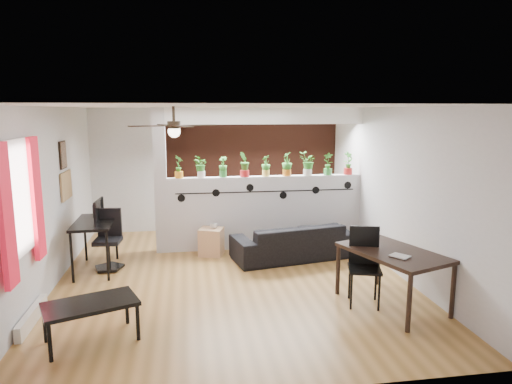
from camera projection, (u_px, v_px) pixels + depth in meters
The scene contains 30 objects.
room_shell at pixel (231, 195), 6.83m from camera, with size 6.30×7.10×2.90m.
partition_wall at pixel (266, 212), 8.52m from camera, with size 3.60×0.18×1.35m, color #BCBCC1.
ceiling_header at pixel (266, 116), 8.21m from camera, with size 3.60×0.18×0.30m, color white.
pier_column at pixel (160, 181), 8.12m from camera, with size 0.22×0.20×2.60m, color #BCBCC1.
brick_panel at pixel (254, 169), 9.84m from camera, with size 3.90×0.05×2.60m, color brown.
vine_decal at pixel (267, 191), 8.36m from camera, with size 3.31×0.01×0.30m.
window_assembly at pixel (20, 202), 5.24m from camera, with size 0.09×1.30×1.55m.
baseboard_heater at pixel (32, 317), 5.50m from camera, with size 0.08×1.00×0.18m, color silver.
corkboard at pixel (66, 185), 7.36m from camera, with size 0.03×0.60×0.45m, color #A47D4F.
framed_art at pixel (63, 155), 7.22m from camera, with size 0.03×0.34×0.44m.
ceiling_fan at pixel (174, 127), 6.24m from camera, with size 1.19×1.19×0.43m.
potted_plant_0 at pixel (179, 166), 8.13m from camera, with size 0.26×0.27×0.42m.
potted_plant_1 at pixel (201, 166), 8.19m from camera, with size 0.22×0.24×0.40m.
potted_plant_2 at pixel (223, 166), 8.25m from camera, with size 0.23×0.22×0.37m.
potted_plant_3 at pixel (245, 164), 8.30m from camera, with size 0.24×0.27×0.46m.
potted_plant_4 at pixel (266, 165), 8.37m from camera, with size 0.24×0.25×0.39m.
potted_plant_5 at pixel (287, 163), 8.42m from camera, with size 0.24×0.27×0.44m.
potted_plant_6 at pixel (308, 163), 8.48m from camera, with size 0.26×0.23×0.44m.
potted_plant_7 at pixel (328, 163), 8.54m from camera, with size 0.23×0.20×0.42m.
potted_plant_8 at pixel (348, 162), 8.60m from camera, with size 0.27×0.24×0.44m.
sofa at pixel (293, 242), 7.94m from camera, with size 2.00×0.79×0.59m, color black.
cube_shelf at pixel (211, 242), 8.10m from camera, with size 0.40×0.35×0.49m, color tan.
cup at pixel (214, 226), 8.06m from camera, with size 0.12×0.12×0.10m, color gray.
computer_desk at pixel (94, 226), 7.25m from camera, with size 0.61×1.14×0.81m.
monitor at pixel (95, 214), 7.37m from camera, with size 0.05×0.31×0.17m, color black.
office_chair at pixel (109, 243), 7.38m from camera, with size 0.50×0.50×0.96m.
dining_table at pixel (393, 257), 5.93m from camera, with size 1.25×1.57×0.75m.
book at pixel (397, 258), 5.60m from camera, with size 0.17×0.23×0.02m, color gray.
folding_chair at pixel (364, 258), 6.05m from camera, with size 0.51×0.51×1.03m.
coffee_table at pixel (90, 306), 5.03m from camera, with size 1.12×0.87×0.46m.
Camera 1 is at (-0.65, -6.70, 2.54)m, focal length 32.00 mm.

